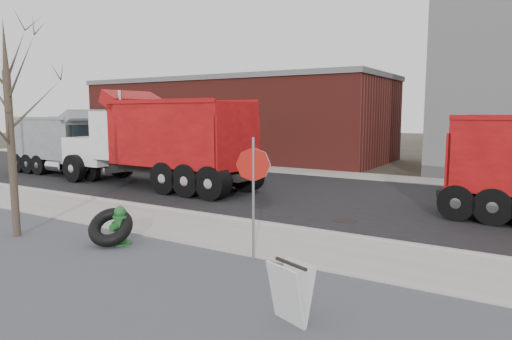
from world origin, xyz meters
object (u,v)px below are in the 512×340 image
Objects in this scene: dump_truck_red_b at (159,139)px; dump_truck_grey at (67,142)px; truck_tire at (111,227)px; sandwich_board at (290,292)px; stop_sign at (253,177)px; fire_hydrant at (120,227)px.

dump_truck_grey is at bearing -2.13° from dump_truck_red_b.
dump_truck_grey is at bearing 147.73° from truck_tire.
dump_truck_red_b reaches higher than dump_truck_grey.
truck_tire is 1.48× the size of sandwich_board.
stop_sign is 0.37× the size of dump_truck_grey.
stop_sign is at bearing 154.09° from sandwich_board.
stop_sign is 10.08m from dump_truck_red_b.
sandwich_board is (1.93, -2.10, -1.27)m from stop_sign.
fire_hydrant is 0.36× the size of stop_sign.
dump_truck_grey is (-6.46, 0.44, -0.38)m from dump_truck_red_b.
truck_tire is (-0.13, -0.16, 0.02)m from fire_hydrant.
truck_tire is at bearing 127.70° from dump_truck_red_b.
truck_tire is at bearing -171.31° from stop_sign.
fire_hydrant is 3.51m from stop_sign.
fire_hydrant is 13.46m from dump_truck_grey.
truck_tire is 0.52× the size of stop_sign.
dump_truck_grey reaches higher than truck_tire.
dump_truck_red_b reaches higher than fire_hydrant.
fire_hydrant is at bearing -30.45° from dump_truck_grey.
truck_tire is 13.43m from dump_truck_grey.
fire_hydrant is 0.13× the size of dump_truck_grey.
truck_tire is at bearing -125.25° from fire_hydrant.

